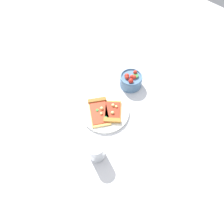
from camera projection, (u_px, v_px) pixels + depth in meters
name	position (u px, v px, depth m)	size (l,w,h in m)	color
ground_plane	(99.00, 107.00, 1.00)	(2.40, 2.40, 0.00)	silver
plate	(105.00, 112.00, 0.97)	(0.23, 0.23, 0.01)	silver
pizza_slice_near	(113.00, 113.00, 0.96)	(0.14, 0.14, 0.02)	gold
pizza_slice_far	(99.00, 110.00, 0.97)	(0.16, 0.18, 0.02)	#E5B256
salad_bowl	(131.00, 80.00, 1.04)	(0.11, 0.11, 0.08)	#4C7299
soda_glass	(96.00, 151.00, 0.83)	(0.07, 0.07, 0.10)	silver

